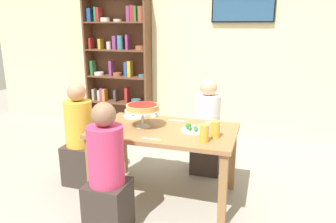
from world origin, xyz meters
TOP-DOWN VIEW (x-y plane):
  - ground_plane at (0.00, 0.00)m, footprint 12.00×12.00m
  - rear_partition at (0.00, 2.20)m, footprint 8.00×0.12m
  - dining_table at (0.00, 0.00)m, footprint 1.40×0.85m
  - bookshelf at (-1.46, 2.01)m, footprint 1.10×0.30m
  - television at (0.52, 2.11)m, footprint 0.91×0.05m
  - diner_far_right at (0.30, 0.70)m, footprint 0.34×0.34m
  - diner_head_west at (-0.99, 0.01)m, footprint 0.34×0.34m
  - diner_near_left at (-0.29, -0.70)m, footprint 0.34×0.34m
  - deep_dish_pizza_stand at (-0.23, -0.01)m, footprint 0.36×0.36m
  - salad_plate_near_diner at (0.28, 0.01)m, footprint 0.25×0.25m
  - salad_plate_far_diner at (-0.45, 0.32)m, footprint 0.24×0.24m
  - beer_glass_amber_tall at (0.52, -0.11)m, footprint 0.08×0.08m
  - beer_glass_amber_short at (0.44, -0.26)m, footprint 0.08×0.08m
  - water_glass_clear_near at (-0.25, 0.36)m, footprint 0.07×0.07m
  - cutlery_fork_near at (-0.03, -0.33)m, footprint 0.18×0.02m
  - cutlery_knife_near at (0.43, 0.31)m, footprint 0.18×0.06m
  - cutlery_fork_far at (0.04, 0.29)m, footprint 0.18×0.02m

SIDE VIEW (x-z plane):
  - ground_plane at x=0.00m, z-range 0.00..0.00m
  - diner_far_right at x=0.30m, z-range -0.08..1.07m
  - diner_head_west at x=-0.99m, z-range -0.08..1.07m
  - diner_near_left at x=-0.29m, z-range -0.08..1.07m
  - dining_table at x=0.00m, z-range 0.27..1.01m
  - cutlery_fork_near at x=-0.03m, z-range 0.74..0.74m
  - cutlery_knife_near at x=0.43m, z-range 0.74..0.74m
  - cutlery_fork_far at x=0.04m, z-range 0.74..0.74m
  - salad_plate_far_diner at x=-0.45m, z-range 0.72..0.78m
  - salad_plate_near_diner at x=0.28m, z-range 0.72..0.79m
  - water_glass_clear_near at x=-0.25m, z-range 0.74..0.84m
  - beer_glass_amber_tall at x=0.52m, z-range 0.74..0.90m
  - beer_glass_amber_short at x=0.44m, z-range 0.74..0.90m
  - deep_dish_pizza_stand at x=-0.23m, z-range 0.81..1.05m
  - bookshelf at x=-1.46m, z-range 0.05..2.26m
  - rear_partition at x=0.00m, z-range 0.00..2.80m
  - television at x=0.52m, z-range 1.77..2.33m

